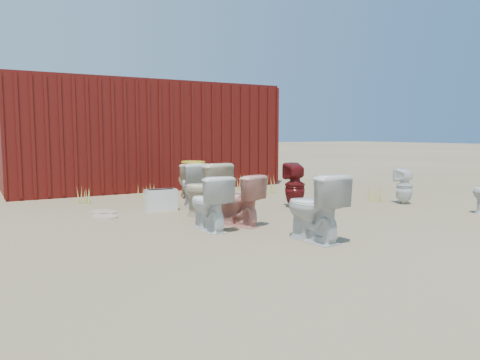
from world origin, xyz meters
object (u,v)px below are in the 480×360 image
toilet_front_pink (238,200)px  toilet_front_c (314,207)px  toilet_back_beige_right (187,180)px  loose_tank (161,200)px  toilet_back_beige_left (205,190)px  toilet_back_yellowlid (193,185)px  toilet_back_e (404,186)px  toilet_front_a (209,203)px  shipping_container (142,136)px  toilet_front_maroon (295,185)px

toilet_front_pink → toilet_front_c: size_ratio=0.88×
toilet_back_beige_right → loose_tank: size_ratio=1.35×
toilet_back_beige_left → toilet_back_yellowlid: 1.04m
loose_tank → toilet_front_pink: bearing=-70.1°
toilet_front_pink → toilet_back_e: (3.54, 0.25, -0.03)m
toilet_back_beige_right → loose_tank: (-0.99, -1.23, -0.16)m
toilet_front_a → toilet_back_e: bearing=-176.4°
shipping_container → loose_tank: size_ratio=12.00×
toilet_front_a → toilet_front_c: toilet_front_c is taller
shipping_container → toilet_back_beige_right: 2.47m
toilet_front_a → toilet_back_beige_right: toilet_front_a is taller
toilet_front_maroon → toilet_front_a: bearing=37.0°
toilet_front_a → toilet_back_beige_left: (0.35, 0.85, 0.05)m
toilet_front_a → loose_tank: (0.01, 1.79, -0.18)m
shipping_container → toilet_front_a: size_ratio=8.36×
shipping_container → toilet_front_a: (-0.88, -5.33, -0.84)m
toilet_front_c → toilet_front_maroon: toilet_front_c is taller
loose_tank → shipping_container: bearing=80.6°
shipping_container → toilet_back_yellowlid: shipping_container is taller
shipping_container → toilet_back_beige_left: 4.58m
toilet_back_beige_right → toilet_back_e: 4.05m
toilet_front_c → toilet_back_beige_left: size_ratio=0.97×
toilet_back_e → loose_tank: size_ratio=1.27×
shipping_container → loose_tank: shipping_container is taller
toilet_back_yellowlid → loose_tank: (-0.61, -0.07, -0.20)m
toilet_front_maroon → toilet_back_yellowlid: toilet_back_yellowlid is taller
toilet_back_beige_left → loose_tank: toilet_back_beige_left is taller
toilet_front_c → toilet_front_a: bearing=-58.8°
toilet_back_beige_left → loose_tank: size_ratio=1.65×
toilet_front_a → shipping_container: bearing=-100.5°
toilet_front_a → toilet_front_c: size_ratio=0.90×
toilet_back_beige_right → loose_tank: toilet_back_beige_right is taller
toilet_back_beige_left → toilet_back_e: (3.68, -0.52, -0.10)m
loose_tank → toilet_back_beige_right: bearing=55.4°
toilet_back_beige_left → loose_tank: bearing=-82.3°
toilet_front_pink → toilet_back_yellowlid: 1.78m
toilet_front_a → toilet_back_beige_left: 0.92m
toilet_front_pink → toilet_back_beige_right: bearing=-118.9°
toilet_back_beige_right → toilet_back_e: size_ratio=1.06×
toilet_front_a → toilet_back_beige_left: toilet_back_beige_left is taller
shipping_container → toilet_back_e: bearing=-57.8°
toilet_front_maroon → toilet_back_e: size_ratio=1.19×
toilet_back_e → toilet_front_pink: bearing=7.1°
toilet_back_beige_left → toilet_back_yellowlid: bearing=-117.0°
toilet_front_c → toilet_front_maroon: (1.30, 2.12, -0.02)m
toilet_front_pink → toilet_back_e: size_ratio=1.10×
toilet_front_pink → toilet_front_c: (0.30, -1.24, 0.05)m
toilet_front_a → toilet_front_pink: size_ratio=1.02×
toilet_front_pink → toilet_back_beige_left: 0.78m
toilet_back_beige_left → toilet_front_pink: bearing=88.1°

